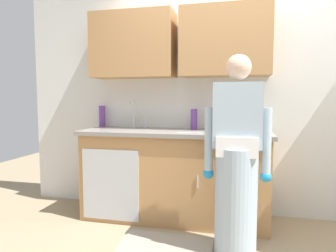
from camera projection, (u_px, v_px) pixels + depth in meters
The scene contains 14 objects.
kitchen_wall_with_uppers at pixel (218, 80), 3.32m from camera, with size 4.80×0.44×2.70m.
counter_cabinet at pixel (174, 177), 3.22m from camera, with size 1.90×0.62×0.90m.
countertop at pixel (175, 132), 3.18m from camera, with size 1.96×0.66×0.04m, color gray.
sink at pixel (133, 131), 3.29m from camera, with size 0.50×0.36×0.35m.
person_at_sink at pixel (237, 170), 2.47m from camera, with size 0.55×0.34×1.62m.
floor_mat at pixel (165, 246), 2.62m from camera, with size 0.80×0.50×0.01m, color gray.
bottle_cleaner_spray at pixel (247, 120), 3.20m from camera, with size 0.06×0.06×0.22m, color #D8D14C.
bottle_water_tall at pixel (238, 122), 3.20m from camera, with size 0.07×0.07×0.17m, color #D8D14C.
bottle_water_short at pixel (102, 116), 3.60m from camera, with size 0.07×0.07×0.25m, color #66388C.
bottle_dish_liquid at pixel (230, 117), 3.26m from camera, with size 0.07×0.07×0.27m, color silver.
bottle_soap at pixel (194, 119), 3.27m from camera, with size 0.07×0.07×0.22m, color #66388C.
cup_by_sink at pixel (224, 128), 3.01m from camera, with size 0.08×0.08×0.08m, color #B24C47.
knife_on_counter at pixel (189, 133), 2.96m from camera, with size 0.24×0.02×0.01m, color silver.
sponge at pixel (256, 130), 3.06m from camera, with size 0.11×0.07×0.03m, color #4CBF4C.
Camera 1 is at (0.10, -2.39, 1.28)m, focal length 32.61 mm.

